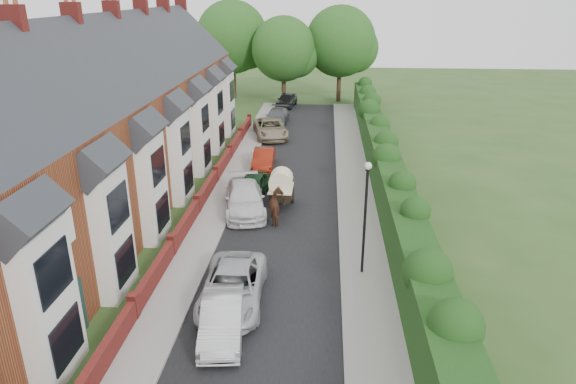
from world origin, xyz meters
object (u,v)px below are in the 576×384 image
Objects in this scene: car_black at (287,100)px; car_beige at (270,128)px; car_silver_b at (233,287)px; car_white at (245,198)px; lamppost at (366,205)px; horse at (277,207)px; car_green at (252,186)px; car_red at (264,159)px; car_grey at (277,117)px; car_silver_a at (222,317)px; horse_cart at (281,185)px.

car_beige is at bearing -83.57° from car_black.
car_white is (-0.93, 9.06, 0.05)m from car_silver_b.
lamppost reaches higher than car_black.
car_black is 29.50m from horse.
horse is at bearing 129.11° from lamppost.
car_green is 3.90m from horse.
car_silver_b reaches higher than car_red.
car_white is 28.14m from car_black.
car_silver_b is 1.08× the size of car_grey.
car_grey is at bearing 90.21° from car_silver_b.
car_silver_a is 0.95× the size of car_black.
car_black is (0.32, 7.66, 0.04)m from car_grey.
horse_cart is at bearing -77.90° from car_black.
car_beige is (-0.37, 13.64, 0.07)m from car_green.
lamppost is 23.28m from car_beige.
lamppost reaches higher than horse.
car_white is at bearing -89.23° from car_green.
car_silver_a is at bearing -89.31° from car_red.
car_silver_b is at bearing -153.61° from lamppost.
lamppost is at bearing -87.28° from car_beige.
car_silver_b is 1.29× the size of car_red.
lamppost is 7.47m from car_silver_a.
horse is at bearing -80.22° from car_red.
lamppost is at bearing -57.79° from car_white.
horse reaches higher than car_red.
lamppost is 27.79m from car_grey.
car_green is (-6.03, 8.60, -2.61)m from lamppost.
horse_cart is (-4.19, 7.34, -2.02)m from lamppost.
car_white is 1.23× the size of car_black.
car_silver_b is 1.67× the size of horse_cart.
car_red is 12.74m from car_grey.
car_silver_a is 0.78× the size of car_white.
car_green is (0.14, 2.14, -0.08)m from car_white.
lamppost is at bearing -68.63° from car_red.
car_white reaches higher than car_red.
car_white reaches higher than car_green.
horse reaches higher than car_silver_b.
horse is at bearing -44.94° from car_white.
lamppost is 0.94× the size of car_beige.
car_black is 27.33m from horse_cart.
car_beige is 1.78× the size of horse_cart.
lamppost is 1.19× the size of car_black.
car_green is at bearing 125.03° from lamppost.
car_white is at bearing -82.02° from car_black.
car_silver_a is at bearing -100.93° from car_beige.
horse reaches higher than car_white.
car_grey is (-1.07, 29.54, -0.02)m from car_silver_b.
horse_cart is at bearing -102.77° from horse.
horse_cart reaches higher than car_beige.
lamppost reaches higher than car_white.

